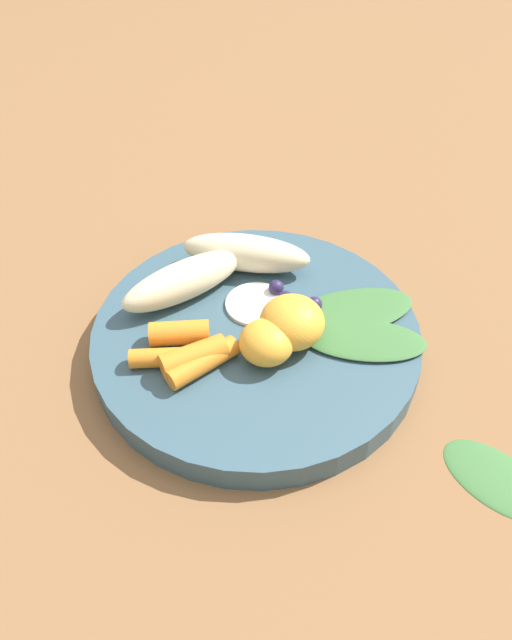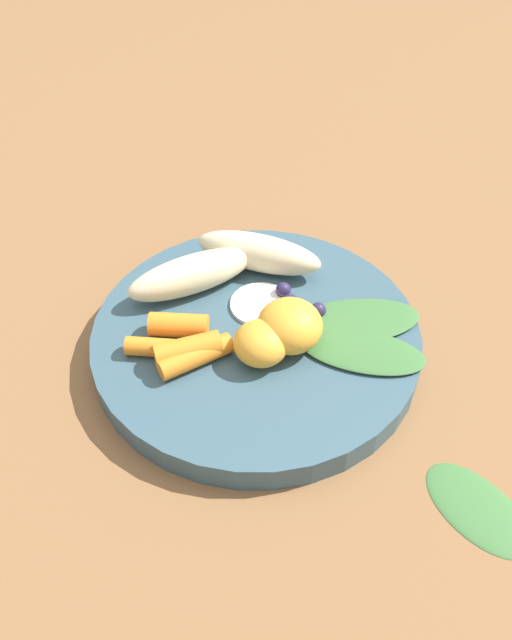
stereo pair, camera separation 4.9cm
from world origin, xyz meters
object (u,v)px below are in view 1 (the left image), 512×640
(orange_segment_near, at_px, (292,322))
(bowl, at_px, (256,339))
(banana_peeled_left, at_px, (184,281))
(kale_leaf_stray, at_px, (498,478))
(banana_peeled_right, at_px, (246,253))

(orange_segment_near, bearing_deg, bowl, 110.56)
(banana_peeled_left, height_order, kale_leaf_stray, banana_peeled_left)
(kale_leaf_stray, bearing_deg, banana_peeled_right, 176.14)
(banana_peeled_right, distance_m, kale_leaf_stray, 0.26)
(banana_peeled_left, distance_m, kale_leaf_stray, 0.28)
(banana_peeled_right, relative_size, orange_segment_near, 2.21)
(banana_peeled_right, bearing_deg, kale_leaf_stray, 141.94)
(orange_segment_near, bearing_deg, banana_peeled_right, 65.23)
(banana_peeled_left, bearing_deg, orange_segment_near, 114.83)
(banana_peeled_left, distance_m, banana_peeled_right, 0.06)
(bowl, distance_m, banana_peeled_right, 0.08)
(bowl, distance_m, banana_peeled_left, 0.08)
(banana_peeled_right, bearing_deg, bowl, 107.06)
(bowl, relative_size, banana_peeled_left, 2.35)
(orange_segment_near, bearing_deg, kale_leaf_stray, -85.99)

